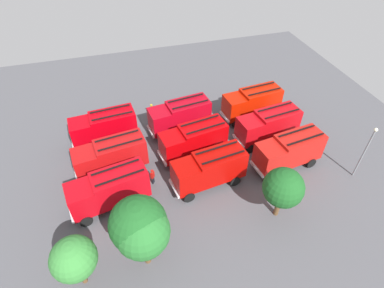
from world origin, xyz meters
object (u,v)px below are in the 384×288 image
at_px(fire_truck_1, 180,115).
at_px(traffic_cone_2, 102,124).
at_px(tree_0, 283,188).
at_px(tree_2, 138,224).
at_px(firefighter_1, 153,176).
at_px(fire_truck_6, 289,150).
at_px(fire_truck_7, 209,168).
at_px(fire_truck_3, 268,125).
at_px(lamppost, 366,149).
at_px(firefighter_0, 152,110).
at_px(fire_truck_4, 194,140).
at_px(tree_3, 74,259).
at_px(fire_truck_0, 252,102).
at_px(fire_truck_5, 111,156).
at_px(traffic_cone_0, 122,220).
at_px(fire_truck_2, 104,127).
at_px(fire_truck_8, 109,189).
at_px(tree_1, 143,232).
at_px(traffic_cone_1, 281,178).

bearing_deg(fire_truck_1, traffic_cone_2, -28.02).
height_order(tree_0, traffic_cone_2, tree_0).
bearing_deg(tree_2, firefighter_1, -106.29).
bearing_deg(fire_truck_6, fire_truck_1, -51.38).
relative_size(fire_truck_7, firefighter_1, 4.19).
bearing_deg(tree_2, fire_truck_3, -146.91).
relative_size(fire_truck_1, fire_truck_7, 1.00).
distance_m(fire_truck_6, traffic_cone_2, 21.85).
distance_m(firefighter_1, lamppost, 20.49).
height_order(firefighter_0, traffic_cone_2, firefighter_0).
height_order(fire_truck_7, lamppost, lamppost).
height_order(fire_truck_3, fire_truck_4, same).
height_order(firefighter_0, tree_3, tree_3).
relative_size(fire_truck_0, traffic_cone_2, 11.51).
bearing_deg(lamppost, fire_truck_5, -17.74).
distance_m(fire_truck_6, traffic_cone_0, 17.57).
relative_size(fire_truck_2, tree_2, 1.12).
bearing_deg(fire_truck_5, fire_truck_0, -172.95).
distance_m(fire_truck_0, firefighter_1, 15.71).
bearing_deg(firefighter_0, fire_truck_3, 153.13).
height_order(fire_truck_1, fire_truck_4, same).
xyz_separation_m(fire_truck_8, tree_1, (-2.13, 6.46, 2.05)).
bearing_deg(fire_truck_6, tree_2, 12.95).
distance_m(fire_truck_4, traffic_cone_0, 10.94).
bearing_deg(fire_truck_5, fire_truck_3, 172.50).
relative_size(firefighter_0, traffic_cone_1, 2.33).
xyz_separation_m(fire_truck_8, lamppost, (-23.87, 3.19, 1.50)).
relative_size(fire_truck_6, firefighter_1, 4.19).
bearing_deg(fire_truck_2, fire_truck_7, 129.63).
relative_size(fire_truck_1, fire_truck_6, 1.00).
relative_size(fire_truck_1, traffic_cone_1, 10.05).
height_order(tree_3, traffic_cone_0, tree_3).
bearing_deg(firefighter_1, fire_truck_7, 21.80).
bearing_deg(fire_truck_8, tree_3, 57.30).
distance_m(tree_0, tree_3, 16.90).
bearing_deg(firefighter_0, fire_truck_2, 37.12).
height_order(fire_truck_4, traffic_cone_0, fire_truck_4).
relative_size(fire_truck_8, lamppost, 1.22).
xyz_separation_m(tree_2, traffic_cone_1, (-14.48, -4.15, -4.08)).
relative_size(firefighter_0, tree_1, 0.28).
xyz_separation_m(fire_truck_3, tree_2, (15.85, 10.33, 2.30)).
relative_size(fire_truck_5, traffic_cone_1, 10.06).
bearing_deg(firefighter_1, traffic_cone_1, 23.81).
relative_size(fire_truck_5, firefighter_1, 4.19).
relative_size(tree_0, tree_3, 1.07).
xyz_separation_m(fire_truck_3, tree_1, (15.65, 10.86, 2.05)).
xyz_separation_m(fire_truck_3, firefighter_1, (13.68, 2.90, -1.15)).
bearing_deg(tree_1, traffic_cone_2, -83.01).
height_order(fire_truck_3, traffic_cone_2, fire_truck_3).
bearing_deg(fire_truck_1, fire_truck_5, 21.25).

